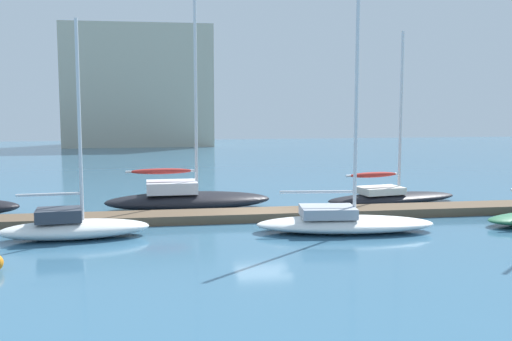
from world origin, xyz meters
TOP-DOWN VIEW (x-y plane):
  - ground_plane at (0.00, 0.00)m, footprint 120.00×120.00m
  - dock_pier at (0.00, 0.00)m, footprint 32.76×1.82m
  - sailboat_1 at (-7.97, -2.73)m, footprint 5.85×2.45m
  - sailboat_2 at (-3.34, 3.00)m, footprint 8.23×2.89m
  - sailboat_3 at (2.78, -3.22)m, footprint 7.54×3.26m
  - sailboat_4 at (7.34, 3.08)m, footprint 7.70×3.43m
  - harbor_building_distant at (-6.99, 49.57)m, footprint 17.82×8.47m

SIDE VIEW (x-z plane):
  - ground_plane at x=0.00m, z-range 0.00..0.00m
  - dock_pier at x=0.00m, z-range 0.00..0.40m
  - sailboat_4 at x=7.34m, z-range -4.02..4.90m
  - sailboat_3 at x=2.78m, z-range -4.32..5.22m
  - sailboat_1 at x=-7.97m, z-range -3.71..4.72m
  - sailboat_2 at x=-3.34m, z-range -4.85..6.04m
  - harbor_building_distant at x=-6.99m, z-range 0.00..14.60m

